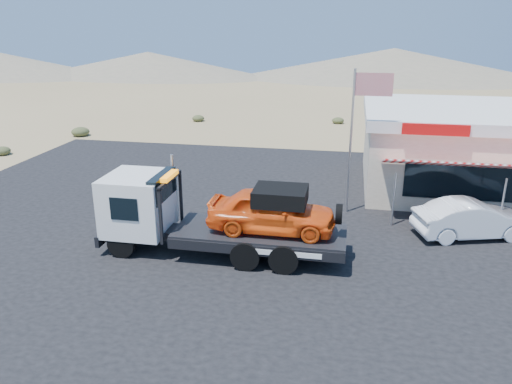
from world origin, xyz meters
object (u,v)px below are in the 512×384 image
Objects in this scene: jerky_store at (473,148)px; flagpole at (357,126)px; white_sedan at (472,219)px; tow_truck at (216,213)px.

flagpole is (-5.57, -4.47, 1.77)m from jerky_store.
jerky_store is at bearing -27.27° from white_sedan.
jerky_store is (10.23, 9.35, 0.48)m from tow_truck.
tow_truck is 13.86m from jerky_store.
tow_truck is 9.65m from white_sedan.
flagpole is (-4.44, 1.75, 3.04)m from white_sedan.
tow_truck is at bearing -133.71° from flagpole.
flagpole reaches higher than white_sedan.
white_sedan is 0.41× the size of jerky_store.
white_sedan is 5.66m from flagpole.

